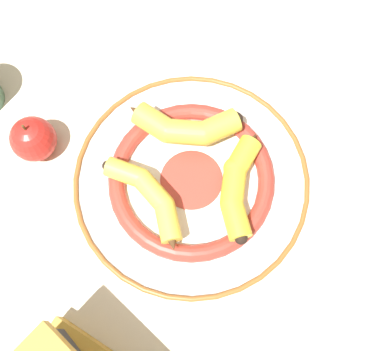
# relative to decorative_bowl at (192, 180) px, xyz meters

# --- Properties ---
(ground_plane) EXTENTS (2.80, 2.80, 0.00)m
(ground_plane) POSITION_rel_decorative_bowl_xyz_m (0.02, -0.00, -0.02)
(ground_plane) COLOR beige
(decorative_bowl) EXTENTS (0.37, 0.37, 0.04)m
(decorative_bowl) POSITION_rel_decorative_bowl_xyz_m (0.00, 0.00, 0.00)
(decorative_bowl) COLOR white
(decorative_bowl) RESTS_ON ground_plane
(banana_a) EXTENTS (0.17, 0.08, 0.03)m
(banana_a) POSITION_rel_decorative_bowl_xyz_m (0.01, -0.07, 0.04)
(banana_a) COLOR yellow
(banana_a) RESTS_ON decorative_bowl
(banana_b) EXTENTS (0.11, 0.17, 0.04)m
(banana_b) POSITION_rel_decorative_bowl_xyz_m (-0.07, 0.02, 0.04)
(banana_b) COLOR gold
(banana_b) RESTS_ON decorative_bowl
(banana_c) EXTENTS (0.16, 0.11, 0.03)m
(banana_c) POSITION_rel_decorative_bowl_xyz_m (0.04, 0.05, 0.04)
(banana_c) COLOR yellow
(banana_c) RESTS_ON decorative_bowl
(apple) EXTENTS (0.07, 0.07, 0.08)m
(apple) POSITION_rel_decorative_bowl_xyz_m (-0.16, -0.21, 0.02)
(apple) COLOR red
(apple) RESTS_ON ground_plane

